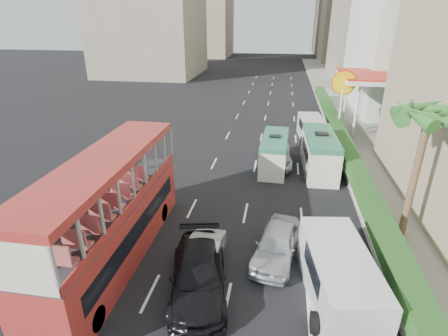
% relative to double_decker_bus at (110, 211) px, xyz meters
% --- Properties ---
extents(ground_plane, '(200.00, 200.00, 0.00)m').
position_rel_double_decker_bus_xyz_m(ground_plane, '(6.00, 0.00, -2.53)').
color(ground_plane, black).
rests_on(ground_plane, ground).
extents(double_decker_bus, '(2.50, 11.00, 5.06)m').
position_rel_double_decker_bus_xyz_m(double_decker_bus, '(0.00, 0.00, 0.00)').
color(double_decker_bus, '#AA2C26').
rests_on(double_decker_bus, ground).
extents(car_silver_lane_a, '(1.50, 4.16, 1.36)m').
position_rel_double_decker_bus_xyz_m(car_silver_lane_a, '(4.26, -0.41, -2.53)').
color(car_silver_lane_a, silver).
rests_on(car_silver_lane_a, ground).
extents(car_silver_lane_b, '(2.59, 4.71, 1.52)m').
position_rel_double_decker_bus_xyz_m(car_silver_lane_b, '(7.45, 1.20, -2.53)').
color(car_silver_lane_b, silver).
rests_on(car_silver_lane_b, ground).
extents(car_black, '(3.28, 5.79, 1.58)m').
position_rel_double_decker_bus_xyz_m(car_black, '(4.34, -1.48, -2.53)').
color(car_black, black).
rests_on(car_black, ground).
extents(van_asset, '(2.59, 5.13, 1.39)m').
position_rel_double_decker_bus_xyz_m(van_asset, '(7.08, 12.78, -2.53)').
color(van_asset, silver).
rests_on(van_asset, ground).
extents(minibus_near, '(2.00, 5.48, 2.40)m').
position_rel_double_decker_bus_xyz_m(minibus_near, '(6.97, 11.98, -1.33)').
color(minibus_near, silver).
rests_on(minibus_near, ground).
extents(minibus_far, '(2.31, 6.25, 2.74)m').
position_rel_double_decker_bus_xyz_m(minibus_far, '(10.22, 11.99, -1.16)').
color(minibus_far, silver).
rests_on(minibus_far, ground).
extents(panel_van_near, '(2.92, 5.70, 2.18)m').
position_rel_double_decker_bus_xyz_m(panel_van_near, '(9.89, -1.09, -1.44)').
color(panel_van_near, silver).
rests_on(panel_van_near, ground).
extents(panel_van_far, '(2.45, 5.07, 1.96)m').
position_rel_double_decker_bus_xyz_m(panel_van_far, '(10.15, 19.25, -1.55)').
color(panel_van_far, silver).
rests_on(panel_van_far, ground).
extents(sidewalk, '(6.00, 120.00, 0.18)m').
position_rel_double_decker_bus_xyz_m(sidewalk, '(15.00, 25.00, -2.44)').
color(sidewalk, '#99968C').
rests_on(sidewalk, ground).
extents(kerb_wall, '(0.30, 44.00, 1.00)m').
position_rel_double_decker_bus_xyz_m(kerb_wall, '(12.20, 14.00, -1.85)').
color(kerb_wall, silver).
rests_on(kerb_wall, sidewalk).
extents(hedge, '(1.10, 44.00, 0.70)m').
position_rel_double_decker_bus_xyz_m(hedge, '(12.20, 14.00, -1.00)').
color(hedge, '#2D6626').
rests_on(hedge, kerb_wall).
extents(palm_tree, '(0.36, 0.36, 6.40)m').
position_rel_double_decker_bus_xyz_m(palm_tree, '(13.80, 4.00, 0.85)').
color(palm_tree, brown).
rests_on(palm_tree, sidewalk).
extents(shell_station, '(6.50, 8.00, 5.50)m').
position_rel_double_decker_bus_xyz_m(shell_station, '(16.00, 23.00, 0.22)').
color(shell_station, silver).
rests_on(shell_station, ground).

